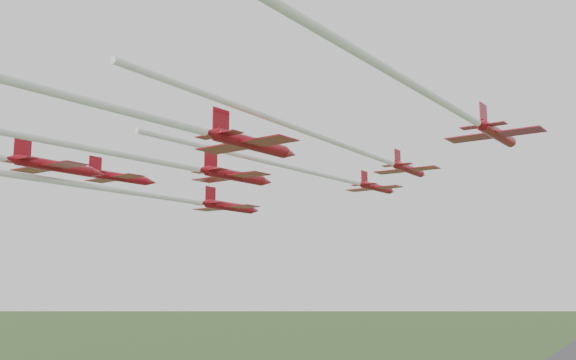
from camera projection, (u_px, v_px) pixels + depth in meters
The scene contains 7 objects.
jet_lead at pixel (333, 177), 87.19m from camera, with size 10.00×51.83×2.57m.
jet_row2_left at pixel (171, 198), 80.10m from camera, with size 9.95×53.23×2.94m.
jet_row2_right at pixel (361, 152), 66.98m from camera, with size 7.90×51.59×2.34m.
jet_row3_left at pixel (53, 167), 80.14m from camera, with size 10.95×48.83×2.88m.
jet_row3_mid at pixel (174, 164), 66.93m from camera, with size 10.79×47.59×2.93m.
jet_row3_right at pixel (450, 106), 47.18m from camera, with size 8.38×48.27×2.46m.
jet_row4_right at pixel (123, 110), 41.79m from camera, with size 10.72×54.40×2.65m.
Camera 1 is at (43.50, -61.35, 44.24)m, focal length 40.00 mm.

